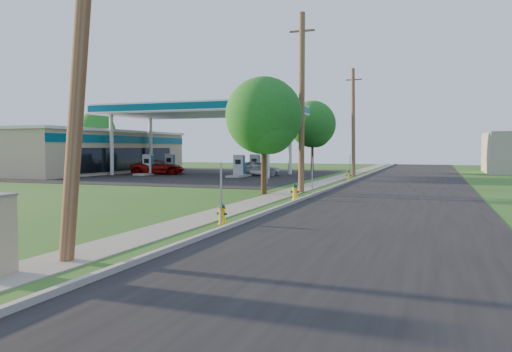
{
  "coord_description": "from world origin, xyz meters",
  "views": [
    {
      "loc": [
        6.37,
        -9.6,
        2.43
      ],
      "look_at": [
        0.0,
        8.0,
        1.4
      ],
      "focal_mm": 35.0,
      "sensor_mm": 36.0,
      "label": 1
    }
  ],
  "objects_px": {
    "utility_pole_near": "(81,34)",
    "car_silver": "(257,168)",
    "fuel_pump_se": "(255,167)",
    "tree_verge": "(265,119)",
    "tree_lot": "(313,126)",
    "hydrant_mid": "(295,192)",
    "car_red": "(158,167)",
    "fuel_pump_nw": "(148,167)",
    "hydrant_near": "(222,214)",
    "fuel_pump_sw": "(170,166)",
    "price_pylon": "(266,104)",
    "tree_back": "(97,132)",
    "utility_pole_mid": "(302,102)",
    "hydrant_far": "(349,175)",
    "utility_pole_far": "(353,122)",
    "fuel_pump_ne": "(239,169)"
  },
  "relations": [
    {
      "from": "price_pylon",
      "to": "hydrant_near",
      "type": "bearing_deg",
      "value": -75.79
    },
    {
      "from": "utility_pole_near",
      "to": "car_silver",
      "type": "height_order",
      "value": "utility_pole_near"
    },
    {
      "from": "fuel_pump_nw",
      "to": "car_silver",
      "type": "xyz_separation_m",
      "value": [
        9.84,
        2.24,
        -0.03
      ]
    },
    {
      "from": "fuel_pump_ne",
      "to": "price_pylon",
      "type": "height_order",
      "value": "price_pylon"
    },
    {
      "from": "utility_pole_far",
      "to": "car_red",
      "type": "xyz_separation_m",
      "value": [
        -17.4,
        -4.02,
        -4.11
      ]
    },
    {
      "from": "fuel_pump_se",
      "to": "hydrant_far",
      "type": "relative_size",
      "value": 4.01
    },
    {
      "from": "utility_pole_near",
      "to": "hydrant_near",
      "type": "xyz_separation_m",
      "value": [
        0.55,
        5.94,
        -4.47
      ]
    },
    {
      "from": "fuel_pump_se",
      "to": "price_pylon",
      "type": "relative_size",
      "value": 0.47
    },
    {
      "from": "price_pylon",
      "to": "fuel_pump_ne",
      "type": "bearing_deg",
      "value": 123.69
    },
    {
      "from": "fuel_pump_nw",
      "to": "hydrant_near",
      "type": "bearing_deg",
      "value": -53.64
    },
    {
      "from": "utility_pole_mid",
      "to": "tree_back",
      "type": "height_order",
      "value": "utility_pole_mid"
    },
    {
      "from": "fuel_pump_sw",
      "to": "tree_verge",
      "type": "bearing_deg",
      "value": -48.63
    },
    {
      "from": "fuel_pump_nw",
      "to": "hydrant_mid",
      "type": "height_order",
      "value": "fuel_pump_nw"
    },
    {
      "from": "price_pylon",
      "to": "car_red",
      "type": "height_order",
      "value": "price_pylon"
    },
    {
      "from": "car_silver",
      "to": "fuel_pump_nw",
      "type": "bearing_deg",
      "value": 80.56
    },
    {
      "from": "fuel_pump_ne",
      "to": "hydrant_mid",
      "type": "height_order",
      "value": "fuel_pump_ne"
    },
    {
      "from": "utility_pole_near",
      "to": "tree_lot",
      "type": "bearing_deg",
      "value": 96.98
    },
    {
      "from": "tree_back",
      "to": "hydrant_mid",
      "type": "bearing_deg",
      "value": -40.55
    },
    {
      "from": "utility_pole_near",
      "to": "hydrant_far",
      "type": "xyz_separation_m",
      "value": [
        0.76,
        29.36,
        -4.41
      ]
    },
    {
      "from": "tree_back",
      "to": "hydrant_near",
      "type": "relative_size",
      "value": 10.12
    },
    {
      "from": "tree_back",
      "to": "utility_pole_far",
      "type": "bearing_deg",
      "value": -11.02
    },
    {
      "from": "utility_pole_near",
      "to": "hydrant_mid",
      "type": "xyz_separation_m",
      "value": [
        0.72,
        14.1,
        -4.43
      ]
    },
    {
      "from": "tree_lot",
      "to": "price_pylon",
      "type": "bearing_deg",
      "value": -86.03
    },
    {
      "from": "fuel_pump_se",
      "to": "tree_verge",
      "type": "distance_m",
      "value": 20.18
    },
    {
      "from": "hydrant_mid",
      "to": "car_red",
      "type": "distance_m",
      "value": 25.45
    },
    {
      "from": "utility_pole_far",
      "to": "car_silver",
      "type": "bearing_deg",
      "value": -161.11
    },
    {
      "from": "tree_verge",
      "to": "car_red",
      "type": "xyz_separation_m",
      "value": [
        -15.81,
        15.5,
        -3.33
      ]
    },
    {
      "from": "utility_pole_near",
      "to": "utility_pole_far",
      "type": "distance_m",
      "value": 36.0
    },
    {
      "from": "utility_pole_mid",
      "to": "fuel_pump_nw",
      "type": "height_order",
      "value": "utility_pole_mid"
    },
    {
      "from": "tree_lot",
      "to": "car_silver",
      "type": "xyz_separation_m",
      "value": [
        -2.83,
        -9.52,
        -4.11
      ]
    },
    {
      "from": "fuel_pump_sw",
      "to": "fuel_pump_nw",
      "type": "bearing_deg",
      "value": -90.0
    },
    {
      "from": "hydrant_far",
      "to": "fuel_pump_sw",
      "type": "bearing_deg",
      "value": 163.19
    },
    {
      "from": "hydrant_far",
      "to": "tree_verge",
      "type": "bearing_deg",
      "value": -100.32
    },
    {
      "from": "fuel_pump_nw",
      "to": "tree_verge",
      "type": "xyz_separation_m",
      "value": [
        16.31,
        -14.52,
        3.3
      ]
    },
    {
      "from": "fuel_pump_sw",
      "to": "tree_verge",
      "type": "relative_size",
      "value": 0.51
    },
    {
      "from": "utility_pole_mid",
      "to": "hydrant_far",
      "type": "relative_size",
      "value": 12.27
    },
    {
      "from": "utility_pole_near",
      "to": "tree_back",
      "type": "height_order",
      "value": "utility_pole_near"
    },
    {
      "from": "fuel_pump_nw",
      "to": "car_silver",
      "type": "distance_m",
      "value": 10.09
    },
    {
      "from": "fuel_pump_ne",
      "to": "price_pylon",
      "type": "xyz_separation_m",
      "value": [
        5.0,
        -7.5,
        4.71
      ]
    },
    {
      "from": "tree_verge",
      "to": "tree_back",
      "type": "height_order",
      "value": "tree_back"
    },
    {
      "from": "tree_lot",
      "to": "hydrant_mid",
      "type": "relative_size",
      "value": 9.74
    },
    {
      "from": "fuel_pump_sw",
      "to": "fuel_pump_se",
      "type": "distance_m",
      "value": 9.0
    },
    {
      "from": "fuel_pump_nw",
      "to": "fuel_pump_sw",
      "type": "height_order",
      "value": "same"
    },
    {
      "from": "utility_pole_far",
      "to": "hydrant_near",
      "type": "height_order",
      "value": "utility_pole_far"
    },
    {
      "from": "fuel_pump_nw",
      "to": "car_red",
      "type": "height_order",
      "value": "fuel_pump_nw"
    },
    {
      "from": "hydrant_far",
      "to": "car_silver",
      "type": "xyz_separation_m",
      "value": [
        -8.82,
        3.88,
        0.3
      ]
    },
    {
      "from": "price_pylon",
      "to": "tree_back",
      "type": "relative_size",
      "value": 0.98
    },
    {
      "from": "fuel_pump_nw",
      "to": "fuel_pump_se",
      "type": "xyz_separation_m",
      "value": [
        9.0,
        4.0,
        0.0
      ]
    },
    {
      "from": "fuel_pump_sw",
      "to": "car_silver",
      "type": "height_order",
      "value": "fuel_pump_sw"
    },
    {
      "from": "hydrant_mid",
      "to": "utility_pole_far",
      "type": "bearing_deg",
      "value": 91.88
    }
  ]
}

